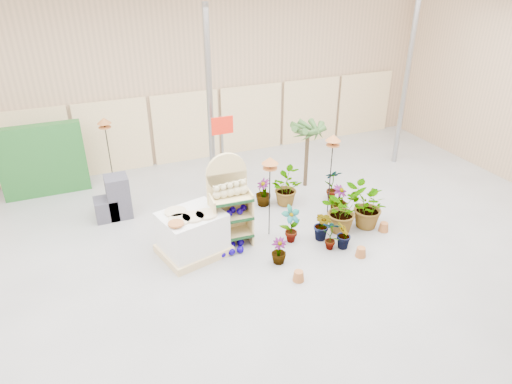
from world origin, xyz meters
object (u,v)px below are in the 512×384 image
(display_shelf, at_px, (229,204))
(pallet_stack, at_px, (193,234))
(bird_table_front, at_px, (270,163))
(potted_plant_2, at_px, (342,210))

(display_shelf, relative_size, pallet_stack, 1.31)
(display_shelf, height_order, pallet_stack, display_shelf)
(display_shelf, xyz_separation_m, bird_table_front, (0.87, -0.07, 0.78))
(display_shelf, bearing_deg, pallet_stack, -169.05)
(pallet_stack, height_order, bird_table_front, bird_table_front)
(pallet_stack, xyz_separation_m, bird_table_front, (1.69, 0.04, 1.22))
(display_shelf, bearing_deg, potted_plant_2, -8.51)
(pallet_stack, height_order, potted_plant_2, potted_plant_2)
(pallet_stack, bearing_deg, bird_table_front, -12.76)
(potted_plant_2, bearing_deg, bird_table_front, 164.18)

